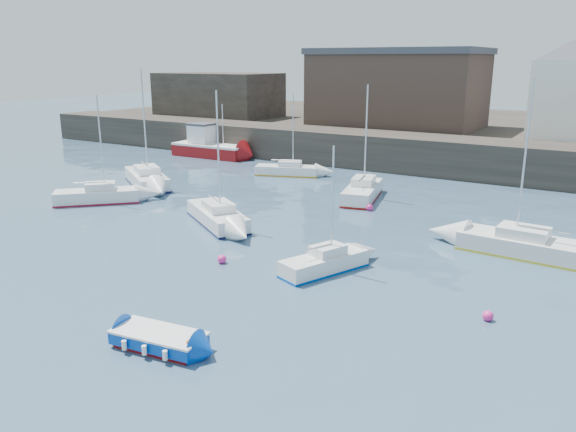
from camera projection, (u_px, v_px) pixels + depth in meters
The scene contains 17 objects.
water at pixel (109, 336), 19.52m from camera, with size 220.00×220.00×0.00m, color #2D4760.
quay_wall at pixel (428, 154), 47.90m from camera, with size 90.00×5.00×3.00m, color #28231E.
land_strip at pixel (478, 133), 62.73m from camera, with size 90.00×32.00×2.80m, color #28231E.
warehouse at pixel (398, 87), 56.12m from camera, with size 16.40×10.40×7.60m.
bldg_west at pixel (218, 95), 66.68m from camera, with size 14.00×8.00×5.00m.
blue_dinghy at pixel (159, 339), 18.64m from camera, with size 3.34×1.90×0.61m.
fishing_boat at pixel (209, 146), 55.70m from camera, with size 7.92×3.11×5.21m.
sailboat_a at pixel (98, 195), 37.66m from camera, with size 5.11×5.10×7.12m.
sailboat_b at pixel (217, 216), 32.77m from camera, with size 6.07×4.85×7.71m.
sailboat_c at pixel (325, 262), 25.40m from camera, with size 2.89×4.54×5.71m.
sailboat_d at pixel (528, 246), 27.41m from camera, with size 6.79×2.58×8.50m.
sailboat_e at pixel (147, 178), 42.83m from camera, with size 6.79×5.49×8.64m.
sailboat_f at pixel (363, 191), 38.71m from camera, with size 3.23×6.20×7.70m.
sailboat_h at pixel (287, 170), 46.75m from camera, with size 5.48×3.39×6.72m.
buoy_near at pixel (222, 263), 26.56m from camera, with size 0.43×0.43×0.43m, color #F22889.
buoy_mid at pixel (488, 320), 20.72m from camera, with size 0.40×0.40×0.40m, color #F22889.
buoy_far at pixel (369, 210), 35.83m from camera, with size 0.46×0.46×0.46m, color #F22889.
Camera 1 is at (14.53, -11.84, 9.28)m, focal length 35.00 mm.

